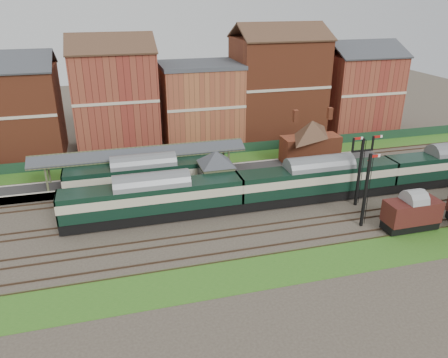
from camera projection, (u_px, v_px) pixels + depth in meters
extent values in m
plane|color=#473D33|center=(249.00, 208.00, 49.43)|extent=(160.00, 160.00, 0.00)
cube|color=#2D6619|center=(215.00, 160.00, 63.61)|extent=(90.00, 4.50, 0.06)
cube|color=#2D6619|center=(291.00, 266.00, 38.77)|extent=(90.00, 5.00, 0.06)
cube|color=#193823|center=(211.00, 151.00, 65.10)|extent=(90.00, 0.12, 1.50)
cube|color=#2D2D2D|center=(189.00, 176.00, 56.67)|extent=(55.00, 3.40, 1.00)
cube|color=#617A56|center=(216.00, 190.00, 51.11)|extent=(3.40, 3.20, 2.40)
cube|color=#454B2F|center=(216.00, 172.00, 50.25)|extent=(3.60, 3.40, 2.00)
pyramid|color=#383A3F|center=(216.00, 158.00, 49.54)|extent=(5.40, 5.40, 1.60)
cube|color=maroon|center=(280.00, 183.00, 53.09)|extent=(3.00, 2.40, 2.20)
cube|color=#4C3323|center=(282.00, 174.00, 51.94)|extent=(3.20, 1.34, 0.79)
cube|color=#4C3323|center=(278.00, 170.00, 53.10)|extent=(3.20, 1.34, 0.79)
cube|color=brown|center=(310.00, 148.00, 59.91)|extent=(8.00, 3.00, 3.50)
pyramid|color=#4C3323|center=(312.00, 128.00, 58.79)|extent=(8.10, 8.10, 2.20)
cube|color=brown|center=(295.00, 126.00, 57.98)|extent=(0.60, 0.60, 1.60)
cube|color=brown|center=(329.00, 124.00, 59.20)|extent=(0.60, 0.60, 1.60)
cube|color=#454B2F|center=(46.00, 178.00, 50.53)|extent=(0.22, 0.22, 3.40)
cube|color=#454B2F|center=(223.00, 154.00, 58.17)|extent=(0.22, 0.22, 3.40)
cube|color=#383A3F|center=(141.00, 153.00, 52.76)|extent=(26.00, 1.99, 0.90)
cube|color=#383A3F|center=(139.00, 148.00, 54.45)|extent=(26.00, 1.99, 0.90)
cube|color=#454B2F|center=(140.00, 147.00, 53.45)|extent=(26.00, 0.20, 0.20)
cube|color=black|center=(359.00, 173.00, 48.55)|extent=(0.25, 0.25, 8.00)
cube|color=black|center=(362.00, 151.00, 47.53)|extent=(2.60, 0.18, 0.18)
cube|color=#B2140F|center=(358.00, 138.00, 46.80)|extent=(1.10, 0.08, 0.25)
cube|color=#B2140F|center=(378.00, 137.00, 47.38)|extent=(1.10, 0.08, 0.25)
cube|color=black|center=(366.00, 191.00, 44.07)|extent=(0.25, 0.25, 8.00)
cube|color=#B2140F|center=(375.00, 156.00, 42.75)|extent=(1.10, 0.08, 0.25)
cube|color=brown|center=(9.00, 114.00, 62.27)|extent=(14.00, 10.00, 13.00)
cube|color=maroon|center=(116.00, 101.00, 65.51)|extent=(12.00, 10.00, 15.00)
cube|color=#9F5933|center=(200.00, 105.00, 69.25)|extent=(12.00, 10.00, 12.00)
cube|color=brown|center=(277.00, 88.00, 71.62)|extent=(14.00, 10.00, 16.00)
cube|color=maroon|center=(358.00, 92.00, 75.84)|extent=(12.00, 10.00, 13.00)
cube|color=black|center=(154.00, 214.00, 46.53)|extent=(19.07, 2.67, 1.17)
cube|color=black|center=(153.00, 197.00, 45.77)|extent=(19.07, 2.97, 2.75)
cube|color=beige|center=(152.00, 194.00, 45.64)|extent=(19.09, 3.01, 0.95)
cube|color=slate|center=(152.00, 184.00, 45.16)|extent=(19.07, 2.97, 0.64)
cube|color=black|center=(317.00, 194.00, 51.16)|extent=(19.07, 2.67, 1.17)
cube|color=black|center=(318.00, 178.00, 50.39)|extent=(19.07, 2.97, 2.75)
cube|color=beige|center=(318.00, 176.00, 50.26)|extent=(19.09, 3.01, 0.95)
cube|color=slate|center=(319.00, 166.00, 49.78)|extent=(19.07, 2.97, 0.64)
cube|color=black|center=(145.00, 190.00, 52.26)|extent=(18.29, 2.56, 1.12)
cube|color=black|center=(144.00, 175.00, 51.52)|extent=(18.29, 2.84, 2.64)
cube|color=beige|center=(144.00, 173.00, 51.40)|extent=(18.31, 2.88, 0.91)
cube|color=slate|center=(143.00, 164.00, 50.94)|extent=(18.29, 2.84, 0.61)
cube|color=black|center=(409.00, 224.00, 44.69)|extent=(5.59, 2.06, 0.84)
cube|color=#461415|center=(412.00, 211.00, 44.08)|extent=(5.59, 2.42, 2.24)
cube|color=gray|center=(414.00, 200.00, 43.60)|extent=(5.59, 2.42, 0.41)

